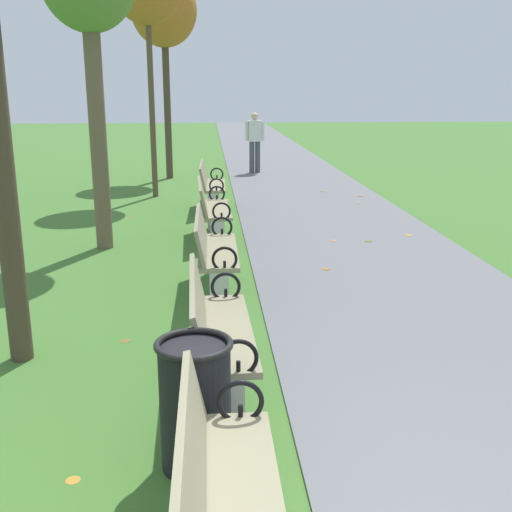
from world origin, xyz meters
TOP-DOWN VIEW (x-y plane):
  - paved_walkway at (1.58, 18.00)m, footprint 3.17×44.00m
  - park_bench_1 at (-0.50, 0.13)m, footprint 0.48×1.60m
  - park_bench_2 at (-0.50, 2.23)m, footprint 0.51×1.61m
  - park_bench_3 at (-0.50, 4.67)m, footprint 0.48×1.60m
  - park_bench_4 at (-0.50, 7.22)m, footprint 0.52×1.61m
  - park_bench_5 at (-0.50, 9.64)m, footprint 0.50×1.61m
  - tree_5 at (-1.55, 14.11)m, footprint 1.62×1.62m
  - pedestrian_walking at (0.73, 14.89)m, footprint 0.53×0.24m
  - trash_bin at (-0.65, 1.19)m, footprint 0.48×0.48m
  - scattered_leaves at (0.53, 5.32)m, footprint 5.46×13.68m

SIDE VIEW (x-z plane):
  - paved_walkway at x=1.58m, z-range 0.00..0.02m
  - scattered_leaves at x=0.53m, z-range 0.00..0.03m
  - trash_bin at x=-0.65m, z-range 0.00..0.84m
  - park_bench_1 at x=-0.50m, z-range 0.04..0.93m
  - park_bench_2 at x=-0.50m, z-range 0.04..0.93m
  - park_bench_3 at x=-0.50m, z-range 0.04..0.93m
  - park_bench_4 at x=-0.50m, z-range 0.04..0.93m
  - park_bench_5 at x=-0.50m, z-range 0.04..0.93m
  - pedestrian_walking at x=0.73m, z-range 0.12..1.74m
  - tree_5 at x=-1.55m, z-range 1.57..6.59m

